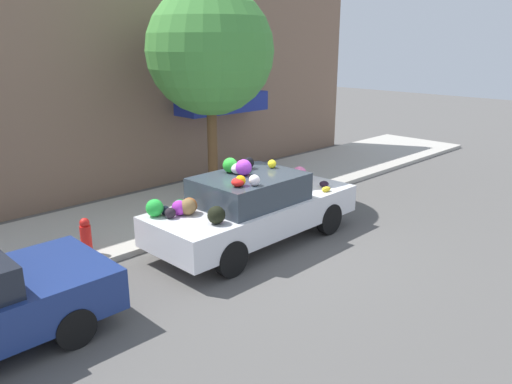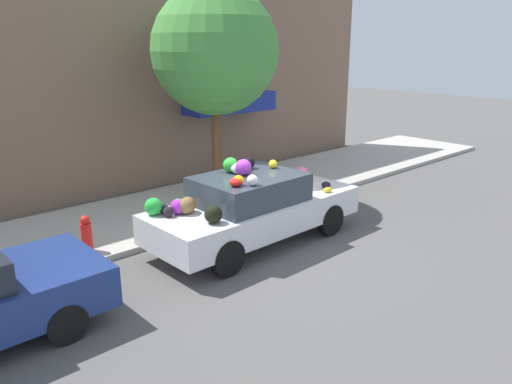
{
  "view_description": "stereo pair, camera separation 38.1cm",
  "coord_description": "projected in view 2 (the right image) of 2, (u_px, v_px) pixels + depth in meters",
  "views": [
    {
      "loc": [
        -6.56,
        -6.66,
        3.89
      ],
      "look_at": [
        0.0,
        -0.0,
        1.05
      ],
      "focal_mm": 35.0,
      "sensor_mm": 36.0,
      "label": 1
    },
    {
      "loc": [
        -6.28,
        -6.92,
        3.89
      ],
      "look_at": [
        0.0,
        -0.0,
        1.05
      ],
      "focal_mm": 35.0,
      "sensor_mm": 36.0,
      "label": 2
    }
  ],
  "objects": [
    {
      "name": "sidewalk_curb",
      "position": [
        180.0,
        207.0,
        11.97
      ],
      "size": [
        24.0,
        3.2,
        0.12
      ],
      "color": "#B2ADA3",
      "rests_on": "ground"
    },
    {
      "name": "fire_hydrant",
      "position": [
        86.0,
        234.0,
        9.24
      ],
      "size": [
        0.2,
        0.2,
        0.7
      ],
      "color": "red",
      "rests_on": "sidewalk_curb"
    },
    {
      "name": "street_tree",
      "position": [
        215.0,
        51.0,
        11.53
      ],
      "size": [
        2.97,
        2.97,
        5.04
      ],
      "color": "brown",
      "rests_on": "sidewalk_curb"
    },
    {
      "name": "art_car",
      "position": [
        253.0,
        207.0,
        9.81
      ],
      "size": [
        4.52,
        1.79,
        1.73
      ],
      "rotation": [
        0.0,
        0.0,
        0.02
      ],
      "color": "silver",
      "rests_on": "ground"
    },
    {
      "name": "ground_plane",
      "position": [
        256.0,
        242.0,
        10.07
      ],
      "size": [
        60.0,
        60.0,
        0.0
      ],
      "primitive_type": "plane",
      "color": "#565451"
    },
    {
      "name": "building_facade",
      "position": [
        131.0,
        80.0,
        12.79
      ],
      "size": [
        18.0,
        1.2,
        5.9
      ],
      "color": "#846651",
      "rests_on": "ground"
    }
  ]
}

